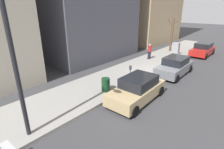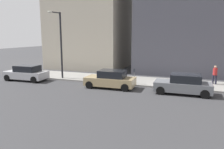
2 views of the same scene
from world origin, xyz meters
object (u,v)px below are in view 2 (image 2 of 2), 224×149
(parked_car_tan, at_px, (111,79))
(parked_car_silver, at_px, (26,73))
(parking_meter, at_px, (134,74))
(trash_bin, at_px, (113,76))
(parked_car_grey, at_px, (183,84))
(streetlamp, at_px, (59,40))
(pedestrian_near_meter, at_px, (215,74))

(parked_car_tan, distance_m, parked_car_silver, 8.94)
(parking_meter, bearing_deg, parked_car_tan, 135.93)
(parked_car_tan, relative_size, trash_bin, 4.71)
(parked_car_grey, distance_m, parking_meter, 4.57)
(streetlamp, bearing_deg, trash_bin, -83.47)
(streetlamp, bearing_deg, parked_car_silver, 115.61)
(parked_car_silver, height_order, parking_meter, parked_car_silver)
(parked_car_grey, distance_m, parked_car_silver, 14.84)
(parked_car_tan, height_order, streetlamp, streetlamp)
(parking_meter, distance_m, trash_bin, 2.23)
(parking_meter, bearing_deg, parked_car_grey, -110.54)
(parked_car_grey, bearing_deg, streetlamp, 82.71)
(parked_car_silver, xyz_separation_m, streetlamp, (1.45, -3.02, 3.28))
(parked_car_grey, xyz_separation_m, trash_bin, (2.05, 6.43, -0.14))
(parking_meter, xyz_separation_m, trash_bin, (0.45, 2.15, -0.38))
(trash_bin, bearing_deg, parked_car_grey, -107.71)
(parking_meter, xyz_separation_m, pedestrian_near_meter, (2.23, -6.77, 0.11))
(parked_car_grey, distance_m, streetlamp, 12.35)
(streetlamp, distance_m, trash_bin, 6.41)
(parked_car_silver, bearing_deg, streetlamp, -66.65)
(parked_car_tan, height_order, parked_car_silver, same)
(parking_meter, bearing_deg, pedestrian_near_meter, -71.79)
(parking_meter, bearing_deg, streetlamp, 91.27)
(parking_meter, relative_size, trash_bin, 1.50)
(parked_car_tan, distance_m, parking_meter, 2.35)
(parked_car_silver, relative_size, streetlamp, 0.66)
(trash_bin, bearing_deg, pedestrian_near_meter, -78.74)
(parked_car_tan, bearing_deg, pedestrian_near_meter, -66.41)
(parked_car_grey, xyz_separation_m, pedestrian_near_meter, (3.83, -2.49, 0.35))
(trash_bin, bearing_deg, streetlamp, 96.53)
(parked_car_tan, height_order, trash_bin, parked_car_tan)
(streetlamp, xyz_separation_m, trash_bin, (0.62, -5.39, -3.42))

